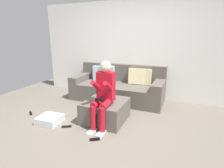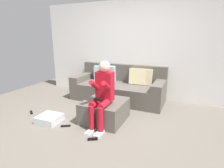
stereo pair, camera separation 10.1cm
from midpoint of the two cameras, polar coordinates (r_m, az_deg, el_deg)
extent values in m
plane|color=#6B6359|center=(3.17, -4.72, -14.34)|extent=(6.57, 6.57, 0.00)
cube|color=white|center=(4.69, 7.18, 10.59)|extent=(5.05, 0.10, 2.41)
cube|color=#59544C|center=(4.47, 2.44, -2.56)|extent=(2.24, 0.91, 0.41)
cube|color=#59544C|center=(4.70, 4.15, 3.65)|extent=(2.24, 0.17, 0.44)
cube|color=#59544C|center=(4.84, -8.66, 2.11)|extent=(0.23, 0.91, 0.15)
cube|color=#59544C|center=(4.15, 15.49, -0.41)|extent=(0.23, 0.91, 0.15)
cube|color=silver|center=(4.80, -2.93, 3.48)|extent=(0.38, 0.13, 0.37)
cube|color=silver|center=(4.71, -0.66, 3.40)|extent=(0.40, 0.18, 0.40)
cube|color=beige|center=(4.41, 10.78, 2.22)|extent=(0.38, 0.16, 0.38)
cube|color=beige|center=(4.43, 8.66, 2.41)|extent=(0.40, 0.23, 0.40)
cube|color=#59544C|center=(3.42, -1.51, -8.41)|extent=(0.74, 0.78, 0.39)
cube|color=red|center=(3.14, -1.35, -0.71)|extent=(0.30, 0.17, 0.51)
sphere|color=beige|center=(3.07, -1.39, 5.49)|extent=(0.20, 0.20, 0.20)
cylinder|color=red|center=(3.11, -4.05, -5.87)|extent=(0.12, 0.34, 0.12)
cylinder|color=red|center=(3.05, -5.51, -10.56)|extent=(0.10, 0.10, 0.42)
cube|color=white|center=(3.11, -5.96, -14.70)|extent=(0.10, 0.22, 0.03)
cylinder|color=red|center=(3.07, -4.23, -0.78)|extent=(0.08, 0.36, 0.29)
cylinder|color=red|center=(3.04, -1.30, -6.32)|extent=(0.12, 0.34, 0.12)
cylinder|color=red|center=(2.98, -2.70, -11.14)|extent=(0.10, 0.10, 0.42)
cube|color=white|center=(3.04, -3.17, -15.37)|extent=(0.10, 0.22, 0.03)
cylinder|color=red|center=(2.98, -0.50, -0.94)|extent=(0.08, 0.33, 0.27)
cube|color=black|center=(2.97, -3.46, -4.84)|extent=(0.14, 0.06, 0.03)
cube|color=silver|center=(3.58, -18.42, -10.38)|extent=(0.42, 0.40, 0.13)
cube|color=black|center=(2.91, -5.11, -16.98)|extent=(0.16, 0.12, 0.02)
cube|color=black|center=(3.36, -13.60, -12.79)|extent=(0.17, 0.12, 0.02)
cube|color=black|center=(4.13, -23.52, -8.23)|extent=(0.16, 0.14, 0.02)
camera|label=1|loc=(0.05, -89.24, 0.20)|focal=28.88mm
camera|label=2|loc=(0.05, 90.76, -0.20)|focal=28.88mm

